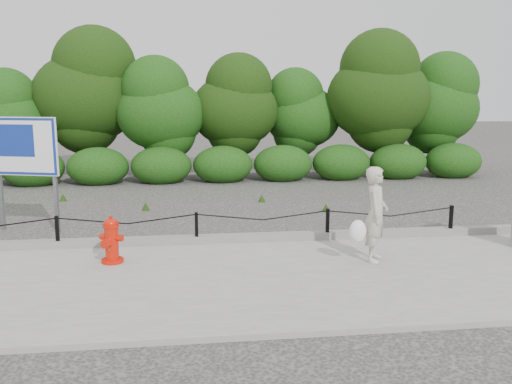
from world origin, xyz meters
name	(u,v)px	position (x,y,z in m)	size (l,w,h in m)	color
ground	(197,248)	(0.00, 0.00, 0.00)	(90.00, 90.00, 0.00)	#2D2B28
sidewalk	(199,282)	(0.00, -2.00, 0.04)	(14.00, 4.00, 0.08)	gray
curb	(197,239)	(0.00, 0.05, 0.15)	(14.00, 0.22, 0.14)	slate
chain_barrier	(196,224)	(0.00, 0.00, 0.46)	(10.06, 0.06, 0.60)	black
treeline	(211,101)	(0.68, 8.95, 2.61)	(20.36, 3.97, 4.98)	black
fire_hydrant	(111,241)	(-1.41, -0.98, 0.45)	(0.49, 0.49, 0.78)	red
pedestrian	(375,215)	(2.92, -1.42, 0.86)	(0.79, 0.68, 1.59)	beige
advertising_sign	(24,152)	(-3.46, 1.67, 1.68)	(1.44, 0.51, 2.38)	slate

